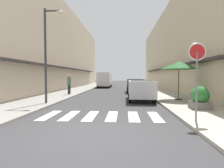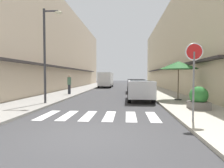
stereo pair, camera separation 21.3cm
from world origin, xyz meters
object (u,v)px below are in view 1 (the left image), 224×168
(parked_car_near, at_px, (141,88))
(planter_corner, at_px, (200,98))
(delivery_van, at_px, (105,79))
(cafe_umbrella, at_px, (179,65))
(street_lamp, at_px, (48,46))
(pedestrian_walking_near, at_px, (69,84))
(parked_car_mid, at_px, (135,84))
(round_street_sign, at_px, (197,61))

(parked_car_near, height_order, planter_corner, parked_car_near)
(parked_car_near, xyz_separation_m, delivery_van, (-4.29, 16.26, 0.48))
(delivery_van, bearing_deg, cafe_umbrella, -67.37)
(parked_car_near, height_order, cafe_umbrella, cafe_umbrella)
(street_lamp, bearing_deg, planter_corner, -10.12)
(delivery_van, bearing_deg, parked_car_near, -75.24)
(pedestrian_walking_near, bearing_deg, street_lamp, -28.48)
(planter_corner, bearing_deg, parked_car_mid, 103.57)
(cafe_umbrella, relative_size, pedestrian_walking_near, 1.50)
(parked_car_mid, relative_size, pedestrian_walking_near, 2.17)
(parked_car_mid, bearing_deg, delivery_van, 114.70)
(cafe_umbrella, bearing_deg, round_street_sign, -100.17)
(parked_car_near, distance_m, cafe_umbrella, 3.09)
(street_lamp, distance_m, planter_corner, 9.11)
(cafe_umbrella, bearing_deg, delivery_van, 112.63)
(parked_car_near, relative_size, pedestrian_walking_near, 2.34)
(parked_car_near, relative_size, parked_car_mid, 1.08)
(round_street_sign, distance_m, street_lamp, 8.51)
(parked_car_near, bearing_deg, parked_car_mid, 90.00)
(round_street_sign, bearing_deg, cafe_umbrella, 79.83)
(pedestrian_walking_near, bearing_deg, parked_car_near, 28.85)
(round_street_sign, bearing_deg, pedestrian_walking_near, 127.82)
(parked_car_mid, height_order, pedestrian_walking_near, pedestrian_walking_near)
(round_street_sign, xyz_separation_m, cafe_umbrella, (1.14, 6.35, 0.21))
(parked_car_near, distance_m, parked_car_mid, 6.94)
(cafe_umbrella, xyz_separation_m, pedestrian_walking_near, (-8.92, 3.67, -1.46))
(delivery_van, bearing_deg, street_lamp, -94.75)
(delivery_van, bearing_deg, pedestrian_walking_near, -98.91)
(delivery_van, distance_m, round_street_sign, 23.65)
(delivery_van, xyz_separation_m, planter_corner, (6.93, -20.28, -0.74))
(parked_car_near, relative_size, round_street_sign, 1.46)
(delivery_van, height_order, planter_corner, delivery_van)
(round_street_sign, relative_size, street_lamp, 0.50)
(parked_car_mid, xyz_separation_m, planter_corner, (2.65, -10.96, -0.25))
(round_street_sign, bearing_deg, parked_car_near, 102.52)
(parked_car_mid, relative_size, planter_corner, 3.41)
(pedestrian_walking_near, bearing_deg, cafe_umbrella, 34.64)
(cafe_umbrella, distance_m, planter_corner, 4.16)
(parked_car_near, height_order, round_street_sign, round_street_sign)
(parked_car_near, height_order, pedestrian_walking_near, pedestrian_walking_near)
(round_street_sign, height_order, planter_corner, round_street_sign)
(street_lamp, relative_size, cafe_umbrella, 2.13)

